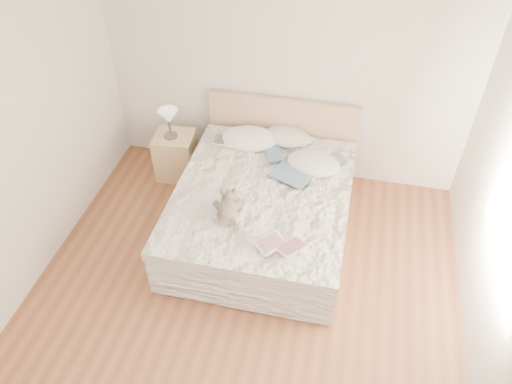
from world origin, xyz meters
TOP-DOWN VIEW (x-y plane):
  - floor at (0.00, 0.00)m, footprint 4.00×4.50m
  - ceiling at (0.00, 0.00)m, footprint 4.00×4.50m
  - wall_back at (0.00, 2.25)m, footprint 4.00×0.02m
  - bed at (0.00, 1.19)m, footprint 1.72×2.14m
  - nightstand at (-1.20, 1.84)m, footprint 0.48×0.44m
  - table_lamp at (-1.22, 1.83)m, footprint 0.25×0.25m
  - pillow_left at (-0.31, 1.88)m, footprint 0.65×0.48m
  - pillow_middle at (0.09, 2.01)m, footprint 0.57×0.43m
  - pillow_right at (0.44, 1.60)m, footprint 0.62×0.48m
  - blouse at (0.30, 1.51)m, footprint 0.82×0.84m
  - photo_book at (-0.55, 1.79)m, footprint 0.35×0.26m
  - childrens_book at (0.32, 0.41)m, footprint 0.46×0.45m
  - teddy_bear at (-0.23, 0.65)m, footprint 0.33×0.40m

SIDE VIEW (x-z plane):
  - floor at x=0.00m, z-range 0.00..0.00m
  - nightstand at x=-1.20m, z-range 0.00..0.56m
  - bed at x=0.00m, z-range -0.19..0.81m
  - blouse at x=0.30m, z-range 0.62..0.64m
  - photo_book at x=-0.55m, z-range 0.62..0.64m
  - childrens_book at x=0.32m, z-range 0.62..0.64m
  - pillow_left at x=-0.31m, z-range 0.55..0.73m
  - pillow_middle at x=0.09m, z-range 0.56..0.72m
  - pillow_right at x=0.44m, z-range 0.56..0.72m
  - teddy_bear at x=-0.23m, z-range 0.56..0.74m
  - table_lamp at x=-1.22m, z-range 0.64..0.98m
  - wall_back at x=0.00m, z-range 0.00..2.70m
  - ceiling at x=0.00m, z-range 2.70..2.70m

